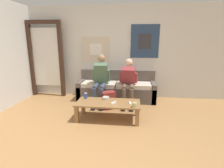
# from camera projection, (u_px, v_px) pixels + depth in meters

# --- Properties ---
(ground_plane) EXTENTS (18.00, 18.00, 0.00)m
(ground_plane) POSITION_uv_depth(u_px,v_px,m) (88.00, 151.00, 2.60)
(ground_plane) COLOR #9E7042
(wall_back) EXTENTS (10.00, 0.07, 2.55)m
(wall_back) POSITION_uv_depth(u_px,v_px,m) (111.00, 52.00, 4.96)
(wall_back) COLOR silver
(wall_back) RESTS_ON ground_plane
(door_frame) EXTENTS (1.00, 0.10, 2.15)m
(door_frame) POSITION_uv_depth(u_px,v_px,m) (46.00, 55.00, 4.99)
(door_frame) COLOR #382319
(door_frame) RESTS_ON ground_plane
(couch) EXTENTS (2.10, 0.69, 0.79)m
(couch) POSITION_uv_depth(u_px,v_px,m) (117.00, 89.00, 4.85)
(couch) COLOR #564C47
(couch) RESTS_ON ground_plane
(coffee_table) EXTENTS (1.31, 0.58, 0.37)m
(coffee_table) POSITION_uv_depth(u_px,v_px,m) (108.00, 105.00, 3.60)
(coffee_table) COLOR olive
(coffee_table) RESTS_ON ground_plane
(person_seated_adult) EXTENTS (0.47, 0.87, 1.25)m
(person_seated_adult) POSITION_uv_depth(u_px,v_px,m) (100.00, 78.00, 4.47)
(person_seated_adult) COLOR #384256
(person_seated_adult) RESTS_ON ground_plane
(person_seated_teen) EXTENTS (0.47, 0.85, 1.15)m
(person_seated_teen) POSITION_uv_depth(u_px,v_px,m) (128.00, 80.00, 4.40)
(person_seated_teen) COLOR brown
(person_seated_teen) RESTS_ON ground_plane
(backpack) EXTENTS (0.38, 0.34, 0.41)m
(backpack) POSITION_uv_depth(u_px,v_px,m) (108.00, 100.00, 4.22)
(backpack) COLOR maroon
(backpack) RESTS_ON ground_plane
(ceramic_bowl) EXTENTS (0.15, 0.15, 0.06)m
(ceramic_bowl) POSITION_uv_depth(u_px,v_px,m) (106.00, 98.00, 3.76)
(ceramic_bowl) COLOR #B7B2A8
(ceramic_bowl) RESTS_ON coffee_table
(pillar_candle) EXTENTS (0.09, 0.09, 0.11)m
(pillar_candle) POSITION_uv_depth(u_px,v_px,m) (134.00, 105.00, 3.30)
(pillar_candle) COLOR tan
(pillar_candle) RESTS_ON coffee_table
(drink_can_blue) EXTENTS (0.07, 0.07, 0.12)m
(drink_can_blue) POSITION_uv_depth(u_px,v_px,m) (86.00, 96.00, 3.81)
(drink_can_blue) COLOR #28479E
(drink_can_blue) RESTS_ON coffee_table
(game_controller_near_left) EXTENTS (0.06, 0.15, 0.03)m
(game_controller_near_left) POSITION_uv_depth(u_px,v_px,m) (130.00, 103.00, 3.50)
(game_controller_near_left) COLOR white
(game_controller_near_left) RESTS_ON coffee_table
(game_controller_near_right) EXTENTS (0.09, 0.14, 0.03)m
(game_controller_near_right) POSITION_uv_depth(u_px,v_px,m) (114.00, 103.00, 3.53)
(game_controller_near_right) COLOR white
(game_controller_near_right) RESTS_ON coffee_table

